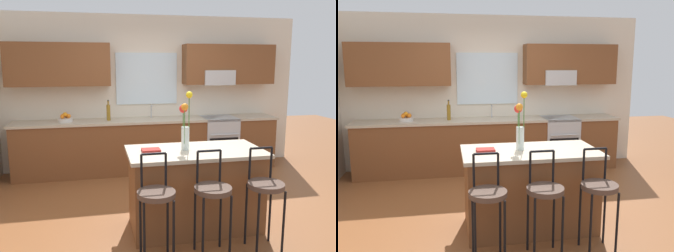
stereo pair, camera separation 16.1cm
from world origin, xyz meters
The scene contains 13 objects.
ground_plane centered at (0.00, 0.00, 0.00)m, with size 14.00×14.00×0.00m, color brown.
back_wall_assembly centered at (0.02, 1.99, 1.50)m, with size 5.60×0.50×2.70m.
counter_run centered at (0.00, 1.70, 0.47)m, with size 4.56×0.64×0.92m.
sink_faucet centered at (0.06, 1.84, 1.06)m, with size 0.02×0.13×0.23m.
oven_range centered at (1.25, 1.68, 0.46)m, with size 0.60×0.64×0.92m.
kitchen_island centered at (0.17, -0.53, 0.46)m, with size 1.51×0.79×0.92m.
bar_stool_near centered at (-0.38, -1.13, 0.64)m, with size 0.36×0.36×1.04m.
bar_stool_middle centered at (0.17, -1.13, 0.64)m, with size 0.36×0.36×1.04m.
bar_stool_far centered at (0.72, -1.13, 0.64)m, with size 0.36×0.36×1.04m.
flower_vase centered at (0.06, -0.50, 1.21)m, with size 0.14×0.14×0.65m.
cookbook centered at (-0.33, -0.51, 0.94)m, with size 0.20×0.15×0.03m, color maroon.
fruit_bowl_oranges centered at (-1.40, 1.70, 0.97)m, with size 0.24×0.24×0.16m.
bottle_olive_oil centered at (-0.70, 1.70, 1.06)m, with size 0.06×0.06×0.34m.
Camera 1 is at (-0.89, -4.09, 1.87)m, focal length 36.61 mm.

